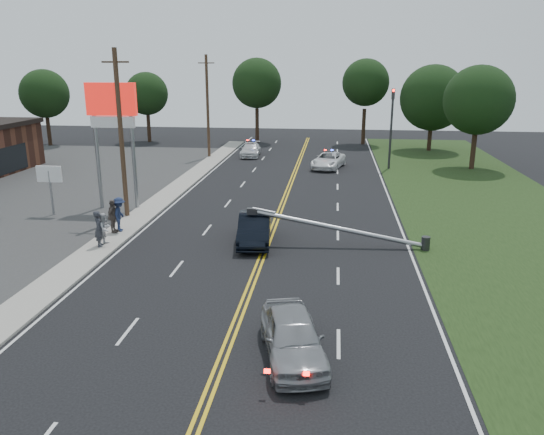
# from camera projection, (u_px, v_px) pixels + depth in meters

# --- Properties ---
(ground) EXTENTS (120.00, 120.00, 0.00)m
(ground) POSITION_uv_depth(u_px,v_px,m) (241.00, 312.00, 20.20)
(ground) COLOR black
(ground) RESTS_ON ground
(sidewalk) EXTENTS (1.80, 70.00, 0.12)m
(sidewalk) POSITION_uv_depth(u_px,v_px,m) (128.00, 226.00, 30.66)
(sidewalk) COLOR gray
(sidewalk) RESTS_ON ground
(grass_verge) EXTENTS (12.00, 80.00, 0.01)m
(grass_verge) POSITION_uv_depth(u_px,v_px,m) (523.00, 241.00, 28.22)
(grass_verge) COLOR black
(grass_verge) RESTS_ON ground
(centerline_yellow) EXTENTS (0.36, 80.00, 0.00)m
(centerline_yellow) POSITION_uv_depth(u_px,v_px,m) (272.00, 232.00, 29.73)
(centerline_yellow) COLOR gold
(centerline_yellow) RESTS_ON ground
(pylon_sign) EXTENTS (3.20, 0.35, 8.00)m
(pylon_sign) POSITION_uv_depth(u_px,v_px,m) (112.00, 116.00, 33.06)
(pylon_sign) COLOR gray
(pylon_sign) RESTS_ON ground
(small_sign) EXTENTS (1.60, 0.14, 3.10)m
(small_sign) POSITION_uv_depth(u_px,v_px,m) (50.00, 178.00, 32.57)
(small_sign) COLOR gray
(small_sign) RESTS_ON ground
(traffic_signal) EXTENTS (0.28, 0.41, 7.05)m
(traffic_signal) POSITION_uv_depth(u_px,v_px,m) (392.00, 122.00, 46.71)
(traffic_signal) COLOR #2D2D30
(traffic_signal) RESTS_ON ground
(fallen_streetlight) EXTENTS (9.36, 0.44, 1.91)m
(fallen_streetlight) POSITION_uv_depth(u_px,v_px,m) (348.00, 230.00, 27.10)
(fallen_streetlight) COLOR #2D2D30
(fallen_streetlight) RESTS_ON ground
(utility_pole_mid) EXTENTS (1.60, 0.28, 10.00)m
(utility_pole_mid) POSITION_uv_depth(u_px,v_px,m) (121.00, 135.00, 31.26)
(utility_pole_mid) COLOR #382619
(utility_pole_mid) RESTS_ON ground
(utility_pole_far) EXTENTS (1.60, 0.28, 10.00)m
(utility_pole_far) POSITION_uv_depth(u_px,v_px,m) (208.00, 106.00, 52.25)
(utility_pole_far) COLOR #382619
(utility_pole_far) RESTS_ON ground
(tree_4) EXTENTS (5.43, 5.43, 8.59)m
(tree_4) POSITION_uv_depth(u_px,v_px,m) (45.00, 94.00, 60.13)
(tree_4) COLOR black
(tree_4) RESTS_ON ground
(tree_5) EXTENTS (5.04, 5.04, 8.24)m
(tree_5) POSITION_uv_depth(u_px,v_px,m) (147.00, 94.00, 63.03)
(tree_5) COLOR black
(tree_5) RESTS_ON ground
(tree_6) EXTENTS (5.80, 5.80, 9.85)m
(tree_6) POSITION_uv_depth(u_px,v_px,m) (257.00, 83.00, 62.22)
(tree_6) COLOR black
(tree_6) RESTS_ON ground
(tree_7) EXTENTS (5.36, 5.36, 9.75)m
(tree_7) POSITION_uv_depth(u_px,v_px,m) (366.00, 83.00, 60.69)
(tree_7) COLOR black
(tree_7) RESTS_ON ground
(tree_8) EXTENTS (6.94, 6.94, 9.12)m
(tree_8) POSITION_uv_depth(u_px,v_px,m) (433.00, 98.00, 56.41)
(tree_8) COLOR black
(tree_8) RESTS_ON ground
(tree_9) EXTENTS (6.01, 6.01, 9.08)m
(tree_9) POSITION_uv_depth(u_px,v_px,m) (479.00, 100.00, 46.17)
(tree_9) COLOR black
(tree_9) RESTS_ON ground
(crashed_sedan) EXTENTS (2.10, 4.81, 1.54)m
(crashed_sedan) POSITION_uv_depth(u_px,v_px,m) (254.00, 229.00, 27.83)
(crashed_sedan) COLOR black
(crashed_sedan) RESTS_ON ground
(waiting_sedan) EXTENTS (2.79, 4.77, 1.52)m
(waiting_sedan) POSITION_uv_depth(u_px,v_px,m) (293.00, 336.00, 16.82)
(waiting_sedan) COLOR gray
(waiting_sedan) RESTS_ON ground
(emergency_a) EXTENTS (3.38, 5.47, 1.41)m
(emergency_a) POSITION_uv_depth(u_px,v_px,m) (328.00, 160.00, 47.96)
(emergency_a) COLOR white
(emergency_a) RESTS_ON ground
(emergency_b) EXTENTS (2.17, 4.71, 1.33)m
(emergency_b) POSITION_uv_depth(u_px,v_px,m) (251.00, 150.00, 54.17)
(emergency_b) COLOR silver
(emergency_b) RESTS_ON ground
(bystander_a) EXTENTS (0.61, 0.77, 1.86)m
(bystander_a) POSITION_uv_depth(u_px,v_px,m) (99.00, 229.00, 26.89)
(bystander_a) COLOR #292B32
(bystander_a) RESTS_ON sidewalk
(bystander_b) EXTENTS (0.79, 0.93, 1.67)m
(bystander_b) POSITION_uv_depth(u_px,v_px,m) (105.00, 229.00, 27.15)
(bystander_b) COLOR #B8B8BD
(bystander_b) RESTS_ON sidewalk
(bystander_c) EXTENTS (0.94, 1.36, 1.92)m
(bystander_c) POSITION_uv_depth(u_px,v_px,m) (120.00, 214.00, 29.34)
(bystander_c) COLOR #1C2646
(bystander_c) RESTS_ON sidewalk
(bystander_d) EXTENTS (0.46, 1.09, 1.85)m
(bystander_d) POSITION_uv_depth(u_px,v_px,m) (113.00, 216.00, 29.08)
(bystander_d) COLOR #514741
(bystander_d) RESTS_ON sidewalk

